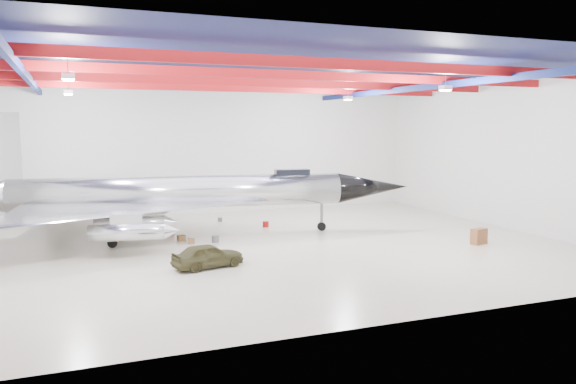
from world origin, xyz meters
name	(u,v)px	position (x,y,z in m)	size (l,w,h in m)	color
floor	(247,248)	(0.00, 0.00, 0.00)	(40.00, 40.00, 0.00)	beige
wall_back	(195,150)	(0.00, 15.00, 5.50)	(40.00, 40.00, 0.00)	silver
wall_right	(505,154)	(20.00, 0.00, 5.50)	(30.00, 30.00, 0.00)	silver
ceiling	(246,68)	(0.00, 0.00, 11.00)	(40.00, 40.00, 0.00)	#0A0F38
ceiling_structure	(246,80)	(0.00, 0.00, 10.32)	(39.50, 29.50, 1.08)	maroon
jet_aircraft	(181,197)	(-3.12, 5.11, 2.76)	(30.77, 20.12, 8.42)	silver
jeep	(208,256)	(-3.42, -3.98, 0.66)	(1.55, 3.85, 1.31)	#3E3B1F
desk	(479,236)	(14.18, -4.36, 0.51)	(1.11, 0.55, 1.01)	brown
crate_ply	(191,241)	(-3.01, 2.55, 0.16)	(0.45, 0.36, 0.32)	olive
toolbox_red	(170,231)	(-3.73, 6.48, 0.17)	(0.48, 0.39, 0.34)	#A51310
engine_drum	(215,239)	(-1.45, 2.33, 0.21)	(0.47, 0.47, 0.42)	#59595B
crate_small	(160,230)	(-4.28, 7.34, 0.11)	(0.33, 0.26, 0.23)	#59595B
tool_chest	(266,224)	(3.44, 6.47, 0.21)	(0.47, 0.47, 0.42)	#A51310
oil_barrel	(181,238)	(-3.42, 3.68, 0.18)	(0.51, 0.41, 0.36)	olive
spares_box	(220,219)	(0.84, 10.10, 0.16)	(0.37, 0.37, 0.33)	#59595B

